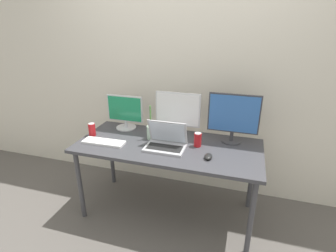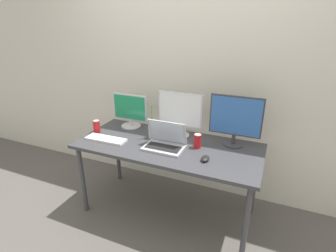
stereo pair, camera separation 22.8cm
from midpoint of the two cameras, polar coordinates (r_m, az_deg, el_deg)
ground_plane at (r=2.76m, az=2.48°, el=-18.01°), size 16.00×16.00×0.00m
wall_back at (r=2.72m, az=7.45°, el=11.76°), size 7.00×0.08×2.60m
work_desk at (r=2.38m, az=2.75°, el=-5.49°), size 1.65×0.73×0.74m
monitor_left at (r=2.70m, az=-5.87°, el=3.31°), size 0.37×0.20×0.35m
monitor_center at (r=2.45m, az=5.31°, el=2.79°), size 0.43×0.18×0.43m
monitor_right at (r=2.36m, az=17.20°, el=1.44°), size 0.45×0.18×0.45m
laptop_silver at (r=2.28m, az=2.32°, el=-3.48°), size 0.34×0.24×0.24m
keyboard_main at (r=2.48m, az=-10.80°, el=-2.89°), size 0.39×0.13×0.02m
mouse_by_keyboard at (r=2.13m, az=11.18°, el=-7.04°), size 0.06×0.10×0.03m
soda_can_near_keyboard at (r=2.65m, az=-12.92°, el=-0.16°), size 0.07×0.07×0.13m
soda_can_by_laptop at (r=2.30m, az=9.27°, el=-3.31°), size 0.07×0.07×0.13m
bamboo_vase at (r=2.46m, az=-0.74°, el=-1.14°), size 0.08×0.08×0.33m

